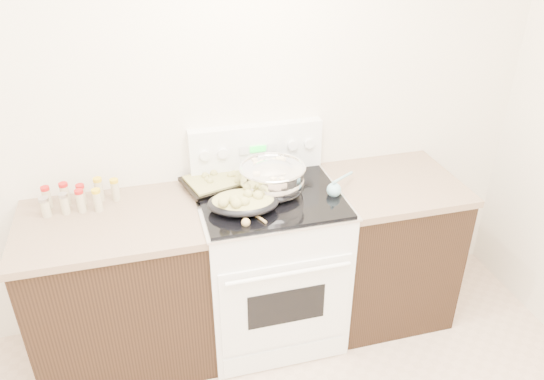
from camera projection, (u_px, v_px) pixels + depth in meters
name	position (u px, v px, depth m)	size (l,w,h in m)	color
room_shell	(280.00, 229.00, 1.17)	(4.10, 3.60, 2.75)	white
counter_left	(122.00, 290.00, 2.88)	(0.93, 0.67, 0.92)	black
counter_right	(385.00, 247.00, 3.23)	(0.73, 0.67, 0.92)	black
kitchen_range	(270.00, 262.00, 3.05)	(0.78, 0.73, 1.22)	white
mixing_bowl	(272.00, 179.00, 2.80)	(0.35, 0.35, 0.21)	silver
roasting_pan	(243.00, 202.00, 2.66)	(0.40, 0.31, 0.12)	black
baking_sheet	(221.00, 180.00, 2.93)	(0.46, 0.37, 0.06)	black
wooden_spoon	(247.00, 218.00, 2.60)	(0.12, 0.25, 0.04)	tan
blue_ladle	(335.00, 188.00, 2.81)	(0.21, 0.21, 0.10)	#82B6C1
spice_jars	(78.00, 197.00, 2.72)	(0.39, 0.15, 0.13)	#BFB28C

